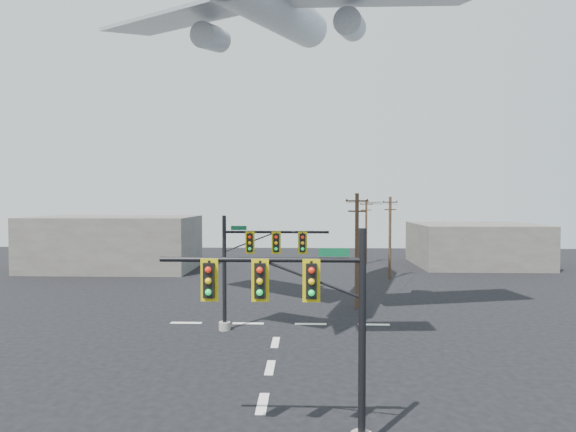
{
  "coord_description": "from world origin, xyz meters",
  "views": [
    {
      "loc": [
        1.66,
        -18.36,
        7.95
      ],
      "look_at": [
        0.81,
        5.0,
        7.14
      ],
      "focal_mm": 30.0,
      "sensor_mm": 36.0,
      "label": 1
    }
  ],
  "objects_px": {
    "utility_pole_a": "(357,248)",
    "utility_pole_c": "(366,230)",
    "signal_mast_near": "(311,325)",
    "airliner": "(279,9)",
    "utility_pole_b": "(390,236)",
    "signal_mast_far": "(250,266)"
  },
  "relations": [
    {
      "from": "utility_pole_a",
      "to": "utility_pole_c",
      "type": "distance_m",
      "value": 24.95
    },
    {
      "from": "signal_mast_near",
      "to": "utility_pole_c",
      "type": "distance_m",
      "value": 45.11
    },
    {
      "from": "utility_pole_c",
      "to": "airliner",
      "type": "distance_m",
      "value": 33.46
    },
    {
      "from": "utility_pole_b",
      "to": "utility_pole_c",
      "type": "xyz_separation_m",
      "value": [
        -0.94,
        11.38,
        -0.18
      ]
    },
    {
      "from": "signal_mast_near",
      "to": "utility_pole_b",
      "type": "distance_m",
      "value": 34.14
    },
    {
      "from": "utility_pole_a",
      "to": "utility_pole_b",
      "type": "distance_m",
      "value": 14.08
    },
    {
      "from": "utility_pole_a",
      "to": "airliner",
      "type": "distance_m",
      "value": 17.2
    },
    {
      "from": "signal_mast_near",
      "to": "utility_pole_a",
      "type": "xyz_separation_m",
      "value": [
        3.55,
        19.85,
        0.41
      ]
    },
    {
      "from": "utility_pole_a",
      "to": "utility_pole_b",
      "type": "xyz_separation_m",
      "value": [
        4.71,
        13.27,
        -0.09
      ]
    },
    {
      "from": "signal_mast_far",
      "to": "utility_pole_c",
      "type": "relative_size",
      "value": 0.89
    },
    {
      "from": "signal_mast_far",
      "to": "signal_mast_near",
      "type": "bearing_deg",
      "value": -75.66
    },
    {
      "from": "signal_mast_near",
      "to": "signal_mast_far",
      "type": "bearing_deg",
      "value": 104.34
    },
    {
      "from": "signal_mast_far",
      "to": "airliner",
      "type": "distance_m",
      "value": 16.82
    },
    {
      "from": "utility_pole_c",
      "to": "signal_mast_far",
      "type": "bearing_deg",
      "value": -91.55
    },
    {
      "from": "signal_mast_far",
      "to": "utility_pole_c",
      "type": "distance_m",
      "value": 32.67
    },
    {
      "from": "signal_mast_near",
      "to": "utility_pole_b",
      "type": "xyz_separation_m",
      "value": [
        8.25,
        33.13,
        0.31
      ]
    },
    {
      "from": "airliner",
      "to": "signal_mast_far",
      "type": "bearing_deg",
      "value": 166.42
    },
    {
      "from": "utility_pole_b",
      "to": "utility_pole_a",
      "type": "bearing_deg",
      "value": -132.22
    },
    {
      "from": "signal_mast_near",
      "to": "utility_pole_b",
      "type": "relative_size",
      "value": 0.86
    },
    {
      "from": "airliner",
      "to": "signal_mast_near",
      "type": "bearing_deg",
      "value": -160.58
    },
    {
      "from": "utility_pole_b",
      "to": "signal_mast_far",
      "type": "bearing_deg",
      "value": -143.83
    },
    {
      "from": "signal_mast_near",
      "to": "utility_pole_a",
      "type": "bearing_deg",
      "value": 79.87
    }
  ]
}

